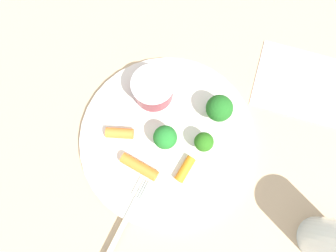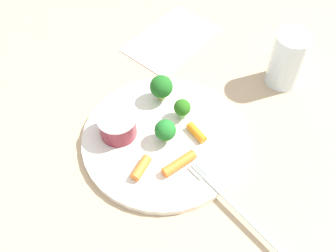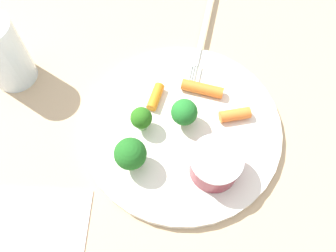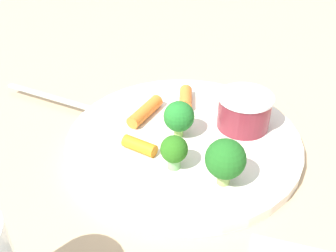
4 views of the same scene
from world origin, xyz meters
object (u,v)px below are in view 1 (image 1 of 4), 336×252
object	(u,v)px
carrot_stick_2	(185,169)
sauce_cup	(153,89)
napkin	(313,86)
carrot_stick_0	(120,133)
plate	(168,138)
carrot_stick_1	(139,167)
broccoli_floret_2	(219,108)
fork	(116,240)
broccoli_floret_0	(167,138)
broccoli_floret_1	(204,142)

from	to	relation	value
carrot_stick_2	sauce_cup	bearing A→B (deg)	143.54
sauce_cup	napkin	xyz separation A→B (m)	(0.21, 0.15, -0.03)
sauce_cup	carrot_stick_0	bearing A→B (deg)	-95.21
sauce_cup	napkin	distance (m)	0.26
plate	carrot_stick_1	xyz separation A→B (m)	(-0.01, -0.06, 0.01)
broccoli_floret_2	napkin	distance (m)	0.17
fork	sauce_cup	bearing A→B (deg)	108.95
plate	broccoli_floret_0	bearing A→B (deg)	-69.25
broccoli_floret_2	carrot_stick_1	distance (m)	0.14
carrot_stick_1	sauce_cup	bearing A→B (deg)	112.61
broccoli_floret_0	fork	xyz separation A→B (m)	(0.01, -0.15, -0.02)
napkin	broccoli_floret_0	bearing A→B (deg)	-126.49
broccoli_floret_2	carrot_stick_2	distance (m)	0.10
carrot_stick_0	carrot_stick_2	xyz separation A→B (m)	(0.11, 0.01, -0.00)
broccoli_floret_0	broccoli_floret_2	world-z (taller)	broccoli_floret_2
carrot_stick_2	fork	world-z (taller)	carrot_stick_2
broccoli_floret_1	napkin	world-z (taller)	broccoli_floret_1
broccoli_floret_0	carrot_stick_1	world-z (taller)	broccoli_floret_0
broccoli_floret_1	napkin	bearing A→B (deg)	60.12
carrot_stick_0	fork	size ratio (longest dim) A/B	0.22
broccoli_floret_0	carrot_stick_0	distance (m)	0.07
carrot_stick_0	napkin	distance (m)	0.32
plate	fork	bearing A→B (deg)	-84.23
carrot_stick_0	carrot_stick_1	size ratio (longest dim) A/B	0.70
carrot_stick_2	fork	size ratio (longest dim) A/B	0.20
broccoli_floret_0	broccoli_floret_1	size ratio (longest dim) A/B	1.14
carrot_stick_0	napkin	size ratio (longest dim) A/B	0.22
carrot_stick_0	carrot_stick_2	bearing A→B (deg)	3.01
plate	napkin	world-z (taller)	plate
broccoli_floret_2	carrot_stick_2	bearing A→B (deg)	-88.27
broccoli_floret_2	carrot_stick_0	bearing A→B (deg)	-135.82
carrot_stick_1	broccoli_floret_0	bearing A→B (deg)	76.18
plate	carrot_stick_1	bearing A→B (deg)	-100.09
carrot_stick_2	fork	distance (m)	0.14
broccoli_floret_2	fork	world-z (taller)	broccoli_floret_2
plate	carrot_stick_1	size ratio (longest dim) A/B	4.57
broccoli_floret_0	broccoli_floret_1	distance (m)	0.05
broccoli_floret_1	carrot_stick_2	distance (m)	0.05
sauce_cup	carrot_stick_0	world-z (taller)	sauce_cup
sauce_cup	carrot_stick_1	world-z (taller)	sauce_cup
plate	broccoli_floret_1	xyz separation A→B (m)	(0.05, 0.02, 0.03)
sauce_cup	carrot_stick_2	world-z (taller)	sauce_cup
broccoli_floret_2	broccoli_floret_1	bearing A→B (deg)	-83.53
plate	sauce_cup	xyz separation A→B (m)	(-0.06, 0.05, 0.03)
plate	broccoli_floret_2	bearing A→B (deg)	57.99
broccoli_floret_2	carrot_stick_2	xyz separation A→B (m)	(0.00, -0.10, -0.02)
broccoli_floret_2	carrot_stick_1	xyz separation A→B (m)	(-0.05, -0.13, -0.02)
broccoli_floret_1	fork	xyz separation A→B (m)	(-0.03, -0.18, -0.02)
broccoli_floret_2	carrot_stick_2	size ratio (longest dim) A/B	1.30
napkin	carrot_stick_1	bearing A→B (deg)	-122.52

